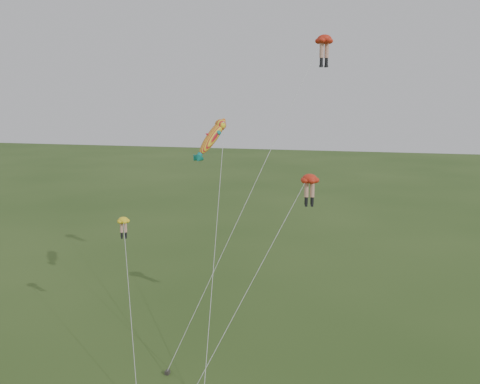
# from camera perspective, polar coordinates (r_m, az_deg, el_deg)

# --- Properties ---
(ground) EXTENTS (300.00, 300.00, 0.00)m
(ground) POSITION_cam_1_polar(r_m,az_deg,el_deg) (35.21, -5.74, -19.35)
(ground) COLOR #284318
(ground) RESTS_ON ground
(legs_kite_red_high) EXTENTS (9.26, 11.69, 21.70)m
(legs_kite_red_high) POSITION_cam_1_polar(r_m,az_deg,el_deg) (39.83, 8.67, 14.94)
(legs_kite_red_high) COLOR red
(legs_kite_red_high) RESTS_ON ground
(legs_kite_red_mid) EXTENTS (6.29, 10.27, 12.09)m
(legs_kite_red_mid) POSITION_cam_1_polar(r_m,az_deg,el_deg) (37.03, 7.23, 0.80)
(legs_kite_red_mid) COLOR red
(legs_kite_red_mid) RESTS_ON ground
(legs_kite_yellow) EXTENTS (5.71, 9.51, 8.92)m
(legs_kite_yellow) POSITION_cam_1_polar(r_m,az_deg,el_deg) (38.51, -12.28, -3.92)
(legs_kite_yellow) COLOR yellow
(legs_kite_yellow) RESTS_ON ground
(fish_kite) EXTENTS (4.01, 11.99, 16.03)m
(fish_kite) POSITION_cam_1_polar(r_m,az_deg,el_deg) (39.01, -2.94, 5.82)
(fish_kite) COLOR yellow
(fish_kite) RESTS_ON ground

